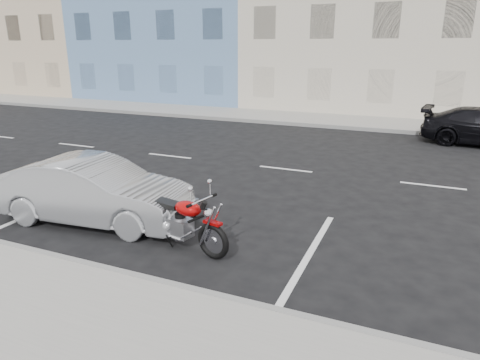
% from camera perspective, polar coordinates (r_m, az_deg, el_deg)
% --- Properties ---
extents(ground, '(120.00, 120.00, 0.00)m').
position_cam_1_polar(ground, '(12.30, 15.02, 0.39)').
color(ground, black).
rests_on(ground, ground).
extents(sidewalk_far, '(80.00, 3.40, 0.15)m').
position_cam_1_polar(sidewalk_far, '(21.69, 5.39, 8.37)').
color(sidewalk_far, gray).
rests_on(sidewalk_far, ground).
extents(curb_near, '(80.00, 0.12, 0.16)m').
position_cam_1_polar(curb_near, '(8.74, -28.72, -7.79)').
color(curb_near, gray).
rests_on(curb_near, ground).
extents(curb_far, '(80.00, 0.12, 0.16)m').
position_cam_1_polar(curb_far, '(20.10, 3.87, 7.70)').
color(curb_far, gray).
rests_on(curb_far, ground).
extents(bldg_far_west, '(12.00, 12.00, 12.00)m').
position_cam_1_polar(bldg_far_west, '(39.35, -22.74, 19.91)').
color(bldg_far_west, tan).
rests_on(bldg_far_west, ground).
extents(bldg_blue, '(12.00, 12.00, 13.00)m').
position_cam_1_polar(bldg_blue, '(32.16, -6.33, 22.79)').
color(bldg_blue, '#587AA5').
rests_on(bldg_blue, ground).
extents(bldg_cream, '(12.00, 12.00, 11.50)m').
position_cam_1_polar(bldg_cream, '(28.31, 17.13, 21.38)').
color(bldg_cream, beige).
rests_on(bldg_cream, ground).
extents(motorcycle, '(2.04, 0.80, 1.03)m').
position_cam_1_polar(motorcycle, '(7.26, -3.47, -7.16)').
color(motorcycle, black).
rests_on(motorcycle, ground).
extents(sedan_silver, '(4.16, 1.84, 1.33)m').
position_cam_1_polar(sedan_silver, '(9.20, -18.88, -1.39)').
color(sedan_silver, '#9B9DA2').
rests_on(sedan_silver, ground).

